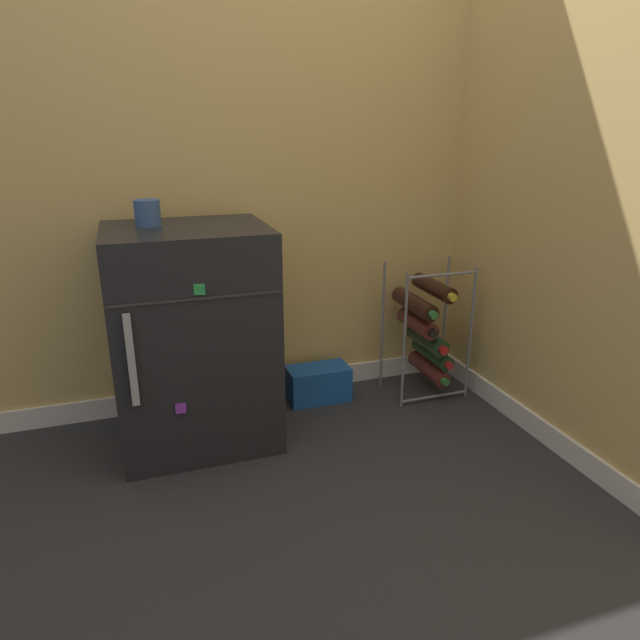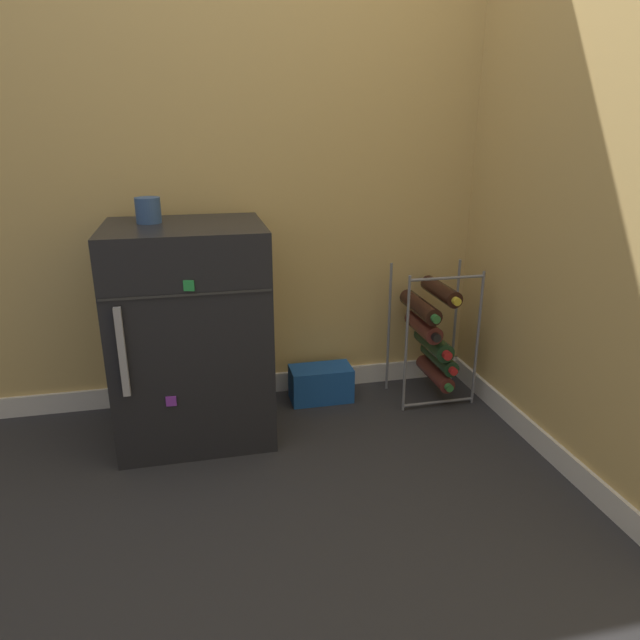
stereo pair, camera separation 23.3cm
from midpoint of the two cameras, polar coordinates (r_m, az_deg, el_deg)
The scene contains 6 objects.
ground_plane at distance 2.25m, azimuth -1.42°, elevation -12.50°, with size 14.00×14.00×0.00m, color #28282B.
wall_back at distance 2.46m, azimuth -5.81°, elevation 20.38°, with size 6.56×0.07×2.50m.
mini_fridge at distance 2.22m, azimuth -15.52°, elevation -1.76°, with size 0.58×0.51×0.83m.
wine_rack at distance 2.58m, azimuth 8.00°, elevation -0.95°, with size 0.34×0.33×0.60m.
soda_box at distance 2.56m, azimuth -2.79°, elevation -6.42°, with size 0.27×0.14×0.16m.
fridge_top_cup at distance 2.16m, azimuth -19.92°, elevation 10.01°, with size 0.09×0.09×0.09m.
Camera 1 is at (-0.68, -1.80, 1.18)m, focal length 32.00 mm.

